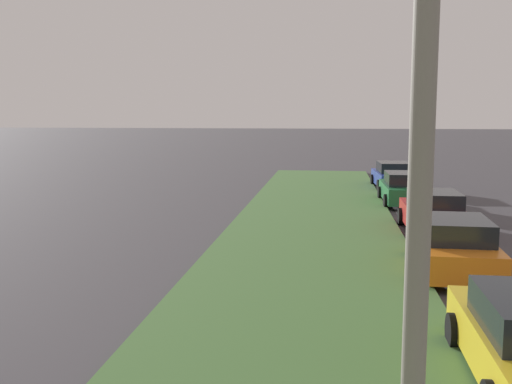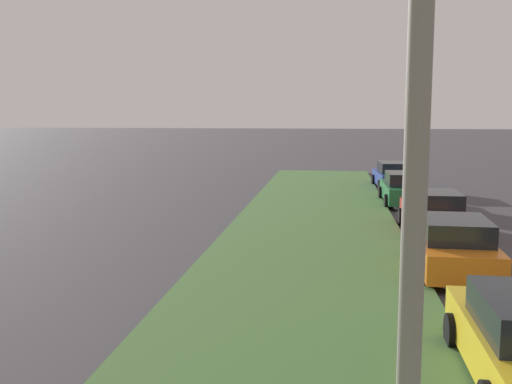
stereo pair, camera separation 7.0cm
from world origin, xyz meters
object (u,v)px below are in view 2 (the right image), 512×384
parked_car_blue (394,176)px  parked_car_green (405,189)px  parked_car_orange (454,246)px  streetlight (457,86)px  parked_car_red (433,213)px

parked_car_blue → parked_car_green: bearing=176.0°
parked_car_orange → streetlight: bearing=170.6°
parked_car_orange → parked_car_red: size_ratio=1.01×
parked_car_orange → parked_car_blue: size_ratio=0.99×
parked_car_red → streetlight: (-15.01, 2.33, 3.67)m
parked_car_orange → parked_car_red: 5.27m
parked_car_green → streetlight: bearing=173.5°
parked_car_orange → parked_car_red: bearing=-1.4°
parked_car_orange → parked_car_red: same height
parked_car_orange → parked_car_blue: bearing=1.6°
parked_car_green → parked_car_blue: same height
parked_car_orange → parked_car_green: (11.71, -0.10, 0.00)m
parked_car_green → parked_car_blue: (5.60, -0.08, 0.00)m
parked_car_orange → parked_car_green: size_ratio=1.01×
parked_car_red → streetlight: streetlight is taller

